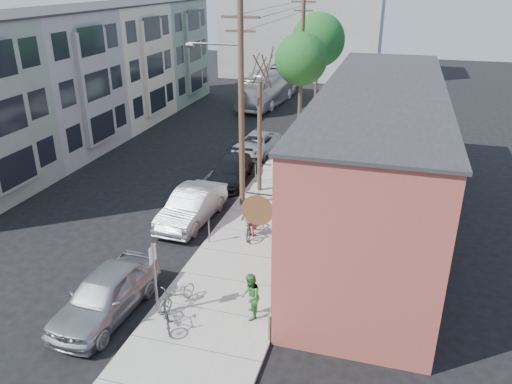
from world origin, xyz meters
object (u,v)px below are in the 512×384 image
(tree_bare, at_px, (260,138))
(parking_meter_far, at_px, (255,168))
(parked_bike_a, at_px, (166,315))
(car_0, at_px, (105,294))
(tree_leafy_far, at_px, (318,40))
(cyclist, at_px, (252,217))
(tree_leafy_mid, at_px, (301,59))
(car_2, at_px, (230,171))
(parking_meter_near, at_px, (209,225))
(utility_pole_near, at_px, (240,104))
(patio_chair_a, at_px, (279,283))
(bus, at_px, (270,86))
(car_1, at_px, (192,206))
(car_3, at_px, (256,144))
(sign_post, at_px, (154,272))
(patron_green, at_px, (250,297))
(patron_grey, at_px, (286,258))
(parked_bike_b, at_px, (177,294))
(patio_chair_b, at_px, (283,278))

(tree_bare, bearing_deg, parking_meter_far, 116.67)
(parked_bike_a, distance_m, car_0, 2.44)
(tree_leafy_far, height_order, cyclist, tree_leafy_far)
(tree_leafy_mid, bearing_deg, car_2, -101.87)
(parking_meter_near, height_order, car_0, car_0)
(utility_pole_near, xyz_separation_m, patio_chair_a, (3.74, -7.21, -4.82))
(utility_pole_near, xyz_separation_m, bus, (-4.39, 22.64, -3.86))
(tree_bare, xyz_separation_m, car_1, (-2.18, -4.33, -2.33))
(car_1, relative_size, car_3, 1.05)
(sign_post, xyz_separation_m, car_2, (-1.59, 12.59, -1.15))
(sign_post, distance_m, patron_green, 3.36)
(patron_grey, bearing_deg, parked_bike_a, -22.13)
(sign_post, xyz_separation_m, parking_meter_far, (-0.10, 12.66, -0.85))
(parked_bike_b, xyz_separation_m, car_0, (-2.27, -0.99, 0.23))
(tree_leafy_mid, xyz_separation_m, parked_bike_b, (0.02, -21.65, -5.06))
(tree_bare, relative_size, tree_leafy_far, 0.73)
(parking_meter_far, relative_size, parked_bike_a, 0.79)
(car_0, height_order, car_3, car_0)
(tree_leafy_far, distance_m, parked_bike_a, 30.35)
(patio_chair_a, bearing_deg, sign_post, -141.87)
(utility_pole_near, bearing_deg, sign_post, -90.24)
(bus, bearing_deg, tree_leafy_mid, -59.06)
(utility_pole_near, xyz_separation_m, patio_chair_b, (3.81, -6.83, -4.82))
(parked_bike_b, height_order, car_0, car_0)
(tree_leafy_far, relative_size, parked_bike_b, 4.73)
(parking_meter_near, bearing_deg, patio_chair_b, -32.82)
(tree_leafy_mid, xyz_separation_m, patron_green, (2.73, -21.60, -4.66))
(tree_leafy_mid, bearing_deg, parking_meter_far, -93.27)
(parking_meter_far, height_order, car_0, car_0)
(utility_pole_near, bearing_deg, parked_bike_a, -86.72)
(tree_leafy_far, relative_size, car_3, 1.73)
(sign_post, height_order, patio_chair_a, sign_post)
(tree_bare, xyz_separation_m, patio_chair_b, (3.40, -8.84, -2.56))
(parking_meter_near, distance_m, utility_pole_near, 6.16)
(patron_green, bearing_deg, bus, 179.36)
(utility_pole_near, distance_m, parked_bike_b, 10.14)
(parking_meter_far, bearing_deg, car_0, -97.41)
(patron_green, relative_size, parked_bike_a, 1.09)
(utility_pole_near, distance_m, parked_bike_a, 11.23)
(car_0, bearing_deg, parked_bike_a, -2.78)
(patron_grey, height_order, car_3, patron_grey)
(patron_grey, distance_m, car_2, 10.69)
(sign_post, xyz_separation_m, car_3, (-1.55, 17.90, -1.17))
(tree_leafy_mid, bearing_deg, parked_bike_a, -89.57)
(parked_bike_a, bearing_deg, parking_meter_near, 64.24)
(patio_chair_b, bearing_deg, patio_chair_a, -105.11)
(tree_bare, bearing_deg, car_2, 153.22)
(parked_bike_a, relative_size, car_3, 0.33)
(utility_pole_near, bearing_deg, car_1, -127.23)
(car_1, xyz_separation_m, car_3, (0.18, 10.67, -0.16))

